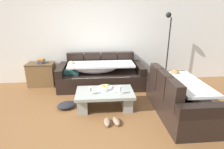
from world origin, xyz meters
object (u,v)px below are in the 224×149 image
at_px(fruit_bowl, 105,88).
at_px(wine_glass_near_left, 90,89).
at_px(coffee_table, 105,98).
at_px(book_stack_on_cabinet, 41,61).
at_px(couch_near_window, 180,98).
at_px(pair_of_shoes, 112,122).
at_px(couch_along_wall, 100,75).
at_px(crumpled_garment, 67,105).
at_px(floor_lamp, 167,44).
at_px(open_magazine, 115,90).
at_px(side_cabinet, 42,74).
at_px(wine_glass_near_right, 120,89).

bearing_deg(fruit_bowl, wine_glass_near_left, -145.45).
distance_m(coffee_table, fruit_bowl, 0.21).
bearing_deg(book_stack_on_cabinet, couch_near_window, -28.99).
relative_size(wine_glass_near_left, pair_of_shoes, 0.52).
relative_size(couch_along_wall, crumpled_garment, 5.65).
bearing_deg(floor_lamp, pair_of_shoes, -131.30).
bearing_deg(pair_of_shoes, wine_glass_near_left, 129.59).
distance_m(fruit_bowl, open_magazine, 0.21).
bearing_deg(couch_near_window, fruit_bowl, 73.30).
distance_m(wine_glass_near_left, side_cabinet, 2.07).
xyz_separation_m(open_magazine, side_cabinet, (-1.91, 1.35, -0.06)).
xyz_separation_m(fruit_bowl, crumpled_garment, (-0.84, -0.04, -0.36)).
bearing_deg(coffee_table, pair_of_shoes, -80.78).
bearing_deg(book_stack_on_cabinet, wine_glass_near_right, -38.24).
bearing_deg(wine_glass_near_right, open_magazine, 113.09).
bearing_deg(wine_glass_near_right, floor_lamp, 44.52).
bearing_deg(book_stack_on_cabinet, pair_of_shoes, -48.73).
xyz_separation_m(couch_along_wall, floor_lamp, (1.85, 0.13, 0.78)).
relative_size(couch_near_window, fruit_bowl, 6.30).
bearing_deg(crumpled_garment, fruit_bowl, 2.44).
bearing_deg(side_cabinet, couch_along_wall, -8.00).
bearing_deg(couch_near_window, wine_glass_near_right, 80.51).
relative_size(couch_along_wall, wine_glass_near_right, 13.62).
height_order(wine_glass_near_right, crumpled_garment, wine_glass_near_right).
bearing_deg(wine_glass_near_right, pair_of_shoes, -113.81).
height_order(couch_along_wall, pair_of_shoes, couch_along_wall).
relative_size(fruit_bowl, open_magazine, 1.00).
distance_m(wine_glass_near_right, open_magazine, 0.24).
distance_m(wine_glass_near_left, wine_glass_near_right, 0.60).
bearing_deg(coffee_table, wine_glass_near_right, -25.48).
xyz_separation_m(coffee_table, pair_of_shoes, (0.10, -0.60, -0.19)).
relative_size(coffee_table, crumpled_garment, 3.00).
relative_size(couch_along_wall, side_cabinet, 3.14).
relative_size(wine_glass_near_right, floor_lamp, 0.09).
height_order(couch_near_window, wine_glass_near_right, couch_near_window).
bearing_deg(wine_glass_near_right, side_cabinet, 142.16).
height_order(coffee_table, floor_lamp, floor_lamp).
xyz_separation_m(coffee_table, side_cabinet, (-1.69, 1.40, 0.08)).
bearing_deg(wine_glass_near_right, fruit_bowl, 139.46).
distance_m(couch_along_wall, side_cabinet, 1.63).
bearing_deg(coffee_table, wine_glass_near_left, -158.44).
xyz_separation_m(wine_glass_near_left, book_stack_on_cabinet, (-1.36, 1.52, 0.21)).
relative_size(coffee_table, open_magazine, 4.29).
bearing_deg(coffee_table, couch_along_wall, 93.60).
xyz_separation_m(wine_glass_near_right, crumpled_garment, (-1.12, 0.21, -0.44)).
bearing_deg(floor_lamp, fruit_bowl, -145.51).
relative_size(couch_near_window, crumpled_garment, 4.41).
distance_m(couch_along_wall, couch_near_window, 2.17).
distance_m(coffee_table, open_magazine, 0.27).
bearing_deg(floor_lamp, couch_near_window, -99.92).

